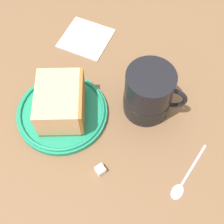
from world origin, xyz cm
name	(u,v)px	position (x,y,z in cm)	size (l,w,h in cm)	color
ground_plane	(94,141)	(0.00, 0.00, -1.75)	(148.17, 148.17, 3.50)	brown
small_plate	(62,112)	(-7.82, 0.58, 0.85)	(17.53, 17.53, 1.73)	#1E8C66
cake_slice	(61,102)	(-7.60, 0.74, 4.54)	(13.02, 13.49, 6.78)	#9E662D
tea_mug	(149,94)	(4.80, 11.20, 4.89)	(11.39, 9.02, 10.61)	black
teaspoon	(182,183)	(18.03, 1.70, 0.35)	(2.05, 12.38, 0.80)	silver
folded_napkin	(86,38)	(-15.94, 18.86, 0.30)	(10.32, 10.02, 0.60)	white
sugar_cube	(100,170)	(5.01, -4.56, 0.78)	(1.55, 1.55, 1.55)	white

